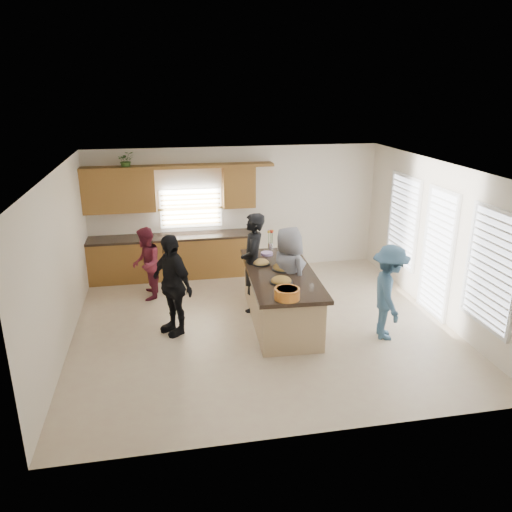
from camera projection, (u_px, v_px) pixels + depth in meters
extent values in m
plane|color=beige|center=(261.00, 325.00, 8.91)|extent=(6.50, 6.50, 0.00)
cube|color=silver|center=(236.00, 209.00, 11.24)|extent=(6.50, 0.02, 2.80)
cube|color=silver|center=(314.00, 332.00, 5.67)|extent=(6.50, 0.02, 2.80)
cube|color=silver|center=(60.00, 263.00, 7.88)|extent=(0.02, 6.00, 2.80)
cube|color=silver|center=(437.00, 240.00, 9.03)|extent=(0.02, 6.00, 2.80)
cube|color=white|center=(262.00, 168.00, 8.00)|extent=(6.50, 6.00, 0.02)
cube|color=#8F5F29|center=(174.00, 257.00, 11.01)|extent=(3.65, 0.62, 0.90)
cube|color=black|center=(173.00, 237.00, 10.86)|extent=(3.70, 0.65, 0.05)
cube|color=#8F5F29|center=(119.00, 191.00, 10.46)|extent=(1.50, 0.36, 0.90)
cube|color=#8F5F29|center=(239.00, 187.00, 10.90)|extent=(0.70, 0.36, 0.90)
cube|color=#8F5F29|center=(179.00, 166.00, 10.52)|extent=(4.05, 0.40, 0.06)
cube|color=brown|center=(191.00, 209.00, 11.00)|extent=(1.35, 0.08, 0.85)
cube|color=white|center=(403.00, 221.00, 10.22)|extent=(0.06, 1.10, 1.75)
cube|color=white|center=(437.00, 254.00, 9.00)|extent=(0.06, 0.85, 2.25)
cube|color=white|center=(491.00, 269.00, 7.53)|extent=(0.06, 1.10, 1.75)
cube|color=tan|center=(280.00, 298.00, 8.93)|extent=(1.13, 2.55, 0.88)
cube|color=black|center=(281.00, 274.00, 8.78)|extent=(1.29, 2.76, 0.07)
cube|color=black|center=(280.00, 318.00, 9.06)|extent=(1.04, 2.46, 0.08)
cylinder|color=black|center=(281.00, 282.00, 8.28)|extent=(0.38, 0.38, 0.02)
ellipsoid|color=olive|center=(281.00, 281.00, 8.28)|extent=(0.34, 0.34, 0.15)
cylinder|color=black|center=(284.00, 269.00, 8.88)|extent=(0.44, 0.44, 0.02)
ellipsoid|color=olive|center=(284.00, 268.00, 8.88)|extent=(0.39, 0.39, 0.18)
cylinder|color=black|center=(261.00, 263.00, 9.13)|extent=(0.33, 0.33, 0.02)
ellipsoid|color=#E1A560|center=(261.00, 263.00, 9.13)|extent=(0.29, 0.29, 0.13)
cylinder|color=orange|center=(287.00, 294.00, 7.64)|extent=(0.40, 0.40, 0.17)
cylinder|color=#F4E7C2|center=(287.00, 290.00, 7.62)|extent=(0.33, 0.33, 0.04)
cylinder|color=white|center=(312.00, 288.00, 7.93)|extent=(0.07, 0.07, 0.11)
cylinder|color=#BA93D5|center=(267.00, 254.00, 9.63)|extent=(0.23, 0.23, 0.05)
cylinder|color=silver|center=(270.00, 246.00, 9.92)|extent=(0.10, 0.10, 0.14)
imported|color=#3B6628|center=(126.00, 160.00, 10.28)|extent=(0.39, 0.35, 0.37)
imported|color=black|center=(253.00, 263.00, 9.25)|extent=(0.60, 0.77, 1.88)
imported|color=maroon|center=(146.00, 264.00, 9.81)|extent=(0.59, 0.73, 1.46)
imported|color=black|center=(172.00, 285.00, 8.39)|extent=(0.92, 1.10, 1.76)
imported|color=#395E7E|center=(389.00, 293.00, 8.24)|extent=(0.84, 1.16, 1.62)
imported|color=slate|center=(289.00, 274.00, 8.88)|extent=(0.85, 1.00, 1.74)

